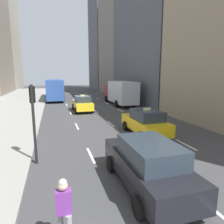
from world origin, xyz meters
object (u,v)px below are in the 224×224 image
object	(u,v)px
taxi_second	(145,122)
traffic_light_pole	(33,111)
city_bus	(55,88)
box_truck	(120,92)
taxi_lead	(82,103)
skateboarder	(64,211)
sedan_black_near	(147,164)

from	to	relation	value
taxi_second	traffic_light_pole	size ratio (longest dim) A/B	1.22
city_bus	box_truck	distance (m)	12.42
taxi_lead	skateboarder	bearing A→B (deg)	-99.45
city_bus	sedan_black_near	bearing A→B (deg)	-84.40
city_bus	traffic_light_pole	world-z (taller)	traffic_light_pole
box_truck	skateboarder	distance (m)	22.99
box_truck	skateboarder	bearing A→B (deg)	-111.88
taxi_second	city_bus	bearing A→B (deg)	103.86
skateboarder	traffic_light_pole	bearing A→B (deg)	100.96
taxi_lead	sedan_black_near	size ratio (longest dim) A/B	0.93
taxi_second	city_bus	xyz separation A→B (m)	(-5.61, 22.74, 0.91)
box_truck	traffic_light_pole	world-z (taller)	traffic_light_pole
city_bus	skateboarder	bearing A→B (deg)	-90.28
sedan_black_near	box_truck	distance (m)	20.33
sedan_black_near	city_bus	bearing A→B (deg)	95.60
taxi_second	sedan_black_near	distance (m)	6.55
taxi_lead	traffic_light_pole	world-z (taller)	traffic_light_pole
sedan_black_near	taxi_lead	bearing A→B (deg)	90.00
taxi_lead	skateboarder	size ratio (longest dim) A/B	2.52
sedan_black_near	city_bus	xyz separation A→B (m)	(-2.81, 28.66, 0.88)
box_truck	taxi_lead	bearing A→B (deg)	-147.75
taxi_lead	city_bus	xyz separation A→B (m)	(-2.81, 12.67, 0.91)
taxi_second	city_bus	size ratio (longest dim) A/B	0.38
city_bus	taxi_second	bearing A→B (deg)	-76.14
taxi_lead	city_bus	size ratio (longest dim) A/B	0.38
sedan_black_near	box_truck	bearing A→B (deg)	74.00
skateboarder	traffic_light_pole	size ratio (longest dim) A/B	0.48
sedan_black_near	box_truck	world-z (taller)	box_truck
traffic_light_pole	skateboarder	bearing A→B (deg)	-79.04
taxi_lead	traffic_light_pole	size ratio (longest dim) A/B	1.22
taxi_second	sedan_black_near	xyz separation A→B (m)	(-2.80, -5.92, 0.02)
box_truck	taxi_second	bearing A→B (deg)	-101.62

